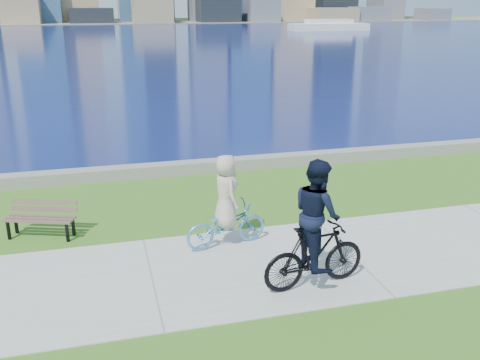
% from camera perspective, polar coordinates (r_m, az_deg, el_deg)
% --- Properties ---
extents(ground, '(320.00, 320.00, 0.00)m').
position_cam_1_polar(ground, '(10.18, -9.35, -10.46)').
color(ground, '#36671B').
rests_on(ground, ground).
extents(concrete_path, '(80.00, 3.50, 0.02)m').
position_cam_1_polar(concrete_path, '(10.18, -9.35, -10.41)').
color(concrete_path, '#ADAEA8').
rests_on(concrete_path, ground).
extents(seawall, '(90.00, 0.50, 0.35)m').
position_cam_1_polar(seawall, '(15.84, -11.77, 0.81)').
color(seawall, gray).
rests_on(seawall, ground).
extents(bay_water, '(320.00, 131.00, 0.01)m').
position_cam_1_polar(bay_water, '(81.05, -14.96, 14.50)').
color(bay_water, '#0D1855').
rests_on(bay_water, ground).
extents(far_shore, '(320.00, 30.00, 0.12)m').
position_cam_1_polar(far_shore, '(138.99, -15.30, 15.95)').
color(far_shore, slate).
rests_on(far_shore, ground).
extents(ferry_far, '(13.86, 3.96, 1.88)m').
position_cam_1_polar(ferry_far, '(98.11, 9.44, 15.92)').
color(ferry_far, white).
rests_on(ferry_far, ground).
extents(park_bench, '(1.58, 0.99, 0.77)m').
position_cam_1_polar(park_bench, '(12.39, -20.42, -3.59)').
color(park_bench, black).
rests_on(park_bench, ground).
extents(cyclist_woman, '(0.93, 1.85, 1.97)m').
position_cam_1_polar(cyclist_woman, '(11.03, -1.51, -3.53)').
color(cyclist_woman, '#589AD6').
rests_on(cyclist_woman, ground).
extents(cyclist_man, '(0.83, 2.02, 2.37)m').
position_cam_1_polar(cyclist_man, '(9.47, 8.08, -5.84)').
color(cyclist_man, black).
rests_on(cyclist_man, ground).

